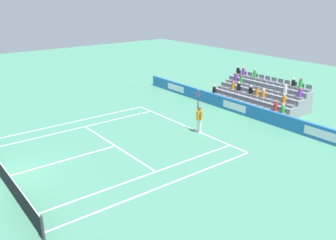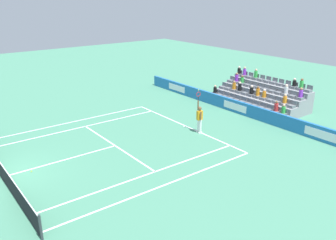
{
  "view_description": "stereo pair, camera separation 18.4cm",
  "coord_description": "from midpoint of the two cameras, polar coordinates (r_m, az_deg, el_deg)",
  "views": [
    {
      "loc": [
        -17.36,
        3.07,
        8.64
      ],
      "look_at": [
        -0.72,
        -9.81,
        1.1
      ],
      "focal_mm": 38.22,
      "sensor_mm": 36.0,
      "label": 1
    },
    {
      "loc": [
        -17.47,
        2.92,
        8.64
      ],
      "look_at": [
        -0.72,
        -9.81,
        1.1
      ],
      "focal_mm": 38.22,
      "sensor_mm": 36.0,
      "label": 2
    }
  ],
  "objects": [
    {
      "name": "ground_plane",
      "position": [
        19.67,
        -25.23,
        -8.39
      ],
      "size": [
        80.0,
        80.0,
        0.0
      ],
      "primitive_type": "plane",
      "color": "#47896B"
    },
    {
      "name": "line_baseline",
      "position": [
        24.48,
        2.59,
        -0.96
      ],
      "size": [
        10.97,
        0.1,
        0.01
      ],
      "primitive_type": "cube",
      "color": "white",
      "rests_on": "ground"
    },
    {
      "name": "line_service",
      "position": [
        21.59,
        -8.64,
        -4.1
      ],
      "size": [
        8.23,
        0.1,
        0.01
      ],
      "primitive_type": "cube",
      "color": "white",
      "rests_on": "ground"
    },
    {
      "name": "line_centre_service",
      "position": [
        20.4,
        -16.51,
        -6.2
      ],
      "size": [
        0.1,
        6.4,
        0.01
      ],
      "primitive_type": "cube",
      "color": "white",
      "rests_on": "ground"
    },
    {
      "name": "line_singles_sideline_left",
      "position": [
        24.86,
        -14.24,
        -1.25
      ],
      "size": [
        0.1,
        11.89,
        0.01
      ],
      "primitive_type": "cube",
      "color": "white",
      "rests_on": "ground"
    },
    {
      "name": "line_singles_sideline_right",
      "position": [
        18.2,
        -3.42,
        -8.64
      ],
      "size": [
        0.1,
        11.89,
        0.01
      ],
      "primitive_type": "cube",
      "color": "white",
      "rests_on": "ground"
    },
    {
      "name": "line_doubles_sideline_left",
      "position": [
        26.05,
        -15.48,
        -0.38
      ],
      "size": [
        0.1,
        11.89,
        0.01
      ],
      "primitive_type": "cube",
      "color": "white",
      "rests_on": "ground"
    },
    {
      "name": "line_doubles_sideline_right",
      "position": [
        17.23,
        -0.79,
        -10.37
      ],
      "size": [
        0.1,
        11.89,
        0.01
      ],
      "primitive_type": "cube",
      "color": "white",
      "rests_on": "ground"
    },
    {
      "name": "line_centre_mark",
      "position": [
        24.42,
        2.41,
        -1.01
      ],
      "size": [
        0.1,
        0.2,
        0.01
      ],
      "primitive_type": "cube",
      "color": "white",
      "rests_on": "ground"
    },
    {
      "name": "sponsor_barrier",
      "position": [
        27.62,
        10.46,
        2.18
      ],
      "size": [
        21.2,
        0.22,
        0.94
      ],
      "color": "#1E66AD",
      "rests_on": "ground"
    },
    {
      "name": "tennis_net",
      "position": [
        19.45,
        -25.44,
        -7.1
      ],
      "size": [
        11.97,
        0.1,
        1.07
      ],
      "color": "#33383D",
      "rests_on": "ground"
    },
    {
      "name": "tennis_player",
      "position": [
        23.08,
        4.79,
        0.3
      ],
      "size": [
        0.51,
        0.39,
        2.85
      ],
      "color": "white",
      "rests_on": "ground"
    },
    {
      "name": "stadium_stand",
      "position": [
        29.74,
        14.31,
        3.6
      ],
      "size": [
        7.44,
        3.8,
        2.61
      ],
      "color": "gray",
      "rests_on": "ground"
    },
    {
      "name": "loose_tennis_ball",
      "position": [
        19.64,
        -21.15,
        -7.71
      ],
      "size": [
        0.07,
        0.07,
        0.07
      ],
      "primitive_type": "sphere",
      "color": "#D1E533",
      "rests_on": "ground"
    }
  ]
}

